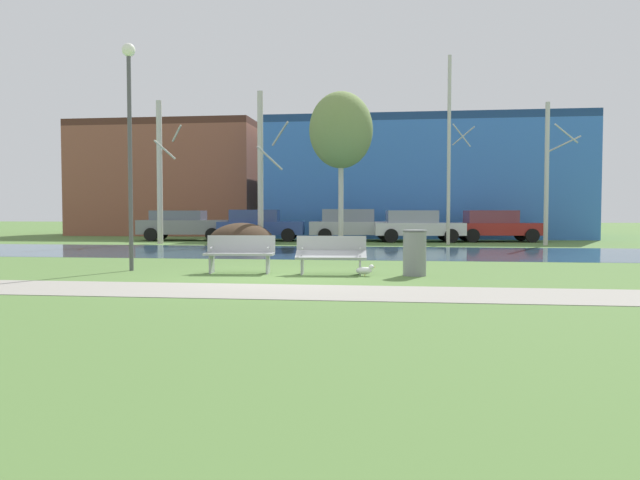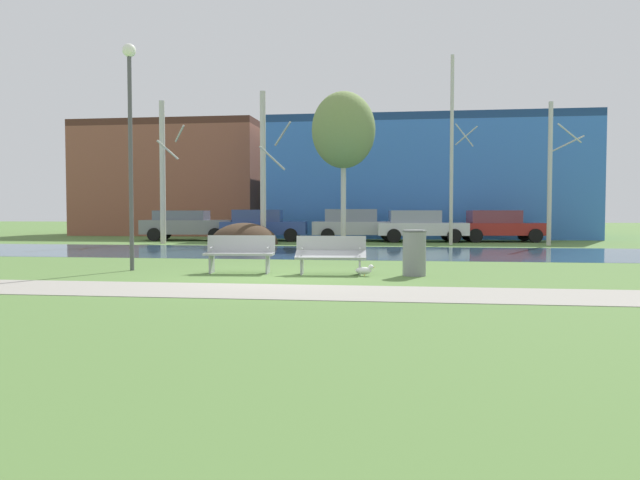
{
  "view_description": "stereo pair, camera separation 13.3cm",
  "coord_description": "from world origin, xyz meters",
  "px_view_note": "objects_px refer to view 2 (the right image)",
  "views": [
    {
      "loc": [
        2.61,
        -13.09,
        1.43
      ],
      "look_at": [
        0.71,
        1.59,
        0.75
      ],
      "focal_mm": 34.8,
      "sensor_mm": 36.0,
      "label": 1
    },
    {
      "loc": [
        2.74,
        -13.07,
        1.43
      ],
      "look_at": [
        0.71,
        1.59,
        0.75
      ],
      "focal_mm": 34.8,
      "sensor_mm": 36.0,
      "label": 2
    }
  ],
  "objects_px": {
    "bench_left": "(240,253)",
    "parked_sedan_second_blue": "(263,225)",
    "parked_van_nearest_grey": "(187,224)",
    "seagull": "(365,270)",
    "streetlamp": "(130,120)",
    "trash_bin": "(414,252)",
    "parked_wagon_fourth_white": "(419,225)",
    "parked_hatch_third_silver": "(356,224)",
    "parked_suv_fifth_red": "(498,225)",
    "bench_right": "(331,254)"
  },
  "relations": [
    {
      "from": "parked_wagon_fourth_white",
      "to": "parked_suv_fifth_red",
      "type": "bearing_deg",
      "value": 8.86
    },
    {
      "from": "parked_sedan_second_blue",
      "to": "parked_suv_fifth_red",
      "type": "bearing_deg",
      "value": 3.22
    },
    {
      "from": "seagull",
      "to": "parked_hatch_third_silver",
      "type": "height_order",
      "value": "parked_hatch_third_silver"
    },
    {
      "from": "parked_wagon_fourth_white",
      "to": "trash_bin",
      "type": "bearing_deg",
      "value": -91.62
    },
    {
      "from": "bench_right",
      "to": "streetlamp",
      "type": "bearing_deg",
      "value": 176.78
    },
    {
      "from": "parked_wagon_fourth_white",
      "to": "seagull",
      "type": "bearing_deg",
      "value": -95.49
    },
    {
      "from": "parked_van_nearest_grey",
      "to": "parked_hatch_third_silver",
      "type": "xyz_separation_m",
      "value": [
        8.34,
        0.45,
        0.02
      ]
    },
    {
      "from": "bench_left",
      "to": "parked_hatch_third_silver",
      "type": "bearing_deg",
      "value": 84.97
    },
    {
      "from": "bench_left",
      "to": "seagull",
      "type": "xyz_separation_m",
      "value": [
        2.92,
        -0.3,
        -0.34
      ]
    },
    {
      "from": "bench_left",
      "to": "streetlamp",
      "type": "height_order",
      "value": "streetlamp"
    },
    {
      "from": "bench_left",
      "to": "seagull",
      "type": "height_order",
      "value": "bench_left"
    },
    {
      "from": "trash_bin",
      "to": "bench_right",
      "type": "bearing_deg",
      "value": 178.27
    },
    {
      "from": "bench_left",
      "to": "parked_sedan_second_blue",
      "type": "distance_m",
      "value": 15.92
    },
    {
      "from": "bench_left",
      "to": "parked_suv_fifth_red",
      "type": "relative_size",
      "value": 0.38
    },
    {
      "from": "parked_hatch_third_silver",
      "to": "parked_suv_fifth_red",
      "type": "height_order",
      "value": "parked_hatch_third_silver"
    },
    {
      "from": "streetlamp",
      "to": "parked_sedan_second_blue",
      "type": "relative_size",
      "value": 1.28
    },
    {
      "from": "bench_left",
      "to": "streetlamp",
      "type": "xyz_separation_m",
      "value": [
        -2.77,
        0.28,
        3.15
      ]
    },
    {
      "from": "bench_left",
      "to": "trash_bin",
      "type": "distance_m",
      "value": 4.01
    },
    {
      "from": "bench_left",
      "to": "parked_sedan_second_blue",
      "type": "relative_size",
      "value": 0.38
    },
    {
      "from": "bench_left",
      "to": "parked_wagon_fourth_white",
      "type": "relative_size",
      "value": 0.38
    },
    {
      "from": "seagull",
      "to": "parked_van_nearest_grey",
      "type": "xyz_separation_m",
      "value": [
        -9.85,
        15.9,
        0.66
      ]
    },
    {
      "from": "parked_sedan_second_blue",
      "to": "parked_hatch_third_silver",
      "type": "bearing_deg",
      "value": 5.58
    },
    {
      "from": "parked_hatch_third_silver",
      "to": "parked_suv_fifth_red",
      "type": "relative_size",
      "value": 1.06
    },
    {
      "from": "seagull",
      "to": "parked_suv_fifth_red",
      "type": "distance_m",
      "value": 17.36
    },
    {
      "from": "parked_van_nearest_grey",
      "to": "trash_bin",
      "type": "bearing_deg",
      "value": -55.06
    },
    {
      "from": "trash_bin",
      "to": "parked_sedan_second_blue",
      "type": "xyz_separation_m",
      "value": [
        -7.12,
        15.66,
        0.27
      ]
    },
    {
      "from": "bench_right",
      "to": "trash_bin",
      "type": "height_order",
      "value": "trash_bin"
    },
    {
      "from": "bench_right",
      "to": "parked_sedan_second_blue",
      "type": "relative_size",
      "value": 0.38
    },
    {
      "from": "trash_bin",
      "to": "parked_sedan_second_blue",
      "type": "distance_m",
      "value": 17.21
    },
    {
      "from": "parked_sedan_second_blue",
      "to": "parked_suv_fifth_red",
      "type": "relative_size",
      "value": 1.0
    },
    {
      "from": "streetlamp",
      "to": "parked_hatch_third_silver",
      "type": "relative_size",
      "value": 1.19
    },
    {
      "from": "parked_sedan_second_blue",
      "to": "parked_hatch_third_silver",
      "type": "distance_m",
      "value": 4.55
    },
    {
      "from": "trash_bin",
      "to": "parked_wagon_fourth_white",
      "type": "relative_size",
      "value": 0.24
    },
    {
      "from": "streetlamp",
      "to": "parked_wagon_fourth_white",
      "type": "xyz_separation_m",
      "value": [
        7.22,
        15.39,
        -2.85
      ]
    },
    {
      "from": "parked_hatch_third_silver",
      "to": "streetlamp",
      "type": "bearing_deg",
      "value": -104.85
    },
    {
      "from": "parked_sedan_second_blue",
      "to": "parked_wagon_fourth_white",
      "type": "height_order",
      "value": "parked_sedan_second_blue"
    },
    {
      "from": "bench_left",
      "to": "parked_van_nearest_grey",
      "type": "height_order",
      "value": "parked_van_nearest_grey"
    },
    {
      "from": "trash_bin",
      "to": "streetlamp",
      "type": "bearing_deg",
      "value": 177.19
    },
    {
      "from": "parked_hatch_third_silver",
      "to": "seagull",
      "type": "bearing_deg",
      "value": -84.74
    },
    {
      "from": "parked_van_nearest_grey",
      "to": "parked_suv_fifth_red",
      "type": "xyz_separation_m",
      "value": [
        15.1,
        0.64,
        -0.01
      ]
    },
    {
      "from": "parked_sedan_second_blue",
      "to": "parked_wagon_fourth_white",
      "type": "distance_m",
      "value": 7.56
    },
    {
      "from": "parked_suv_fifth_red",
      "to": "parked_hatch_third_silver",
      "type": "bearing_deg",
      "value": -178.37
    },
    {
      "from": "streetlamp",
      "to": "parked_sedan_second_blue",
      "type": "distance_m",
      "value": 15.59
    },
    {
      "from": "trash_bin",
      "to": "parked_wagon_fourth_white",
      "type": "bearing_deg",
      "value": 88.38
    },
    {
      "from": "parked_sedan_second_blue",
      "to": "parked_suv_fifth_red",
      "type": "distance_m",
      "value": 11.3
    },
    {
      "from": "seagull",
      "to": "parked_sedan_second_blue",
      "type": "bearing_deg",
      "value": 110.77
    },
    {
      "from": "parked_van_nearest_grey",
      "to": "parked_sedan_second_blue",
      "type": "relative_size",
      "value": 1.09
    },
    {
      "from": "bench_right",
      "to": "parked_wagon_fourth_white",
      "type": "height_order",
      "value": "parked_wagon_fourth_white"
    },
    {
      "from": "parked_van_nearest_grey",
      "to": "parked_wagon_fourth_white",
      "type": "height_order",
      "value": "parked_wagon_fourth_white"
    },
    {
      "from": "seagull",
      "to": "parked_suv_fifth_red",
      "type": "xyz_separation_m",
      "value": [
        5.25,
        16.54,
        0.64
      ]
    }
  ]
}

